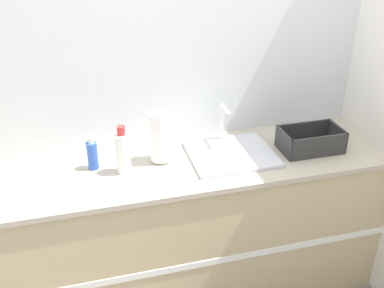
{
  "coord_description": "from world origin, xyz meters",
  "views": [
    {
      "loc": [
        -0.38,
        -1.74,
        2.15
      ],
      "look_at": [
        0.15,
        0.27,
        1.03
      ],
      "focal_mm": 42.0,
      "sensor_mm": 36.0,
      "label": 1
    }
  ],
  "objects_px": {
    "dish_rack": "(310,142)",
    "bottle_blue": "(92,155)",
    "sink": "(231,152)",
    "bottle_white_spray": "(123,152)",
    "paper_towel_roll": "(160,137)"
  },
  "relations": [
    {
      "from": "bottle_white_spray",
      "to": "dish_rack",
      "type": "bearing_deg",
      "value": -1.78
    },
    {
      "from": "bottle_white_spray",
      "to": "bottle_blue",
      "type": "relative_size",
      "value": 1.42
    },
    {
      "from": "sink",
      "to": "bottle_white_spray",
      "type": "relative_size",
      "value": 1.76
    },
    {
      "from": "sink",
      "to": "paper_towel_roll",
      "type": "height_order",
      "value": "paper_towel_roll"
    },
    {
      "from": "paper_towel_roll",
      "to": "bottle_blue",
      "type": "bearing_deg",
      "value": 177.71
    },
    {
      "from": "dish_rack",
      "to": "bottle_blue",
      "type": "relative_size",
      "value": 1.85
    },
    {
      "from": "bottle_white_spray",
      "to": "bottle_blue",
      "type": "distance_m",
      "value": 0.17
    },
    {
      "from": "bottle_blue",
      "to": "bottle_white_spray",
      "type": "bearing_deg",
      "value": -27.44
    },
    {
      "from": "dish_rack",
      "to": "bottle_white_spray",
      "type": "distance_m",
      "value": 1.05
    },
    {
      "from": "dish_rack",
      "to": "bottle_blue",
      "type": "height_order",
      "value": "bottle_blue"
    },
    {
      "from": "paper_towel_roll",
      "to": "sink",
      "type": "bearing_deg",
      "value": -5.97
    },
    {
      "from": "sink",
      "to": "dish_rack",
      "type": "height_order",
      "value": "sink"
    },
    {
      "from": "bottle_white_spray",
      "to": "sink",
      "type": "bearing_deg",
      "value": 2.26
    },
    {
      "from": "sink",
      "to": "bottle_blue",
      "type": "relative_size",
      "value": 2.5
    },
    {
      "from": "sink",
      "to": "paper_towel_roll",
      "type": "xyz_separation_m",
      "value": [
        -0.39,
        0.04,
        0.13
      ]
    }
  ]
}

